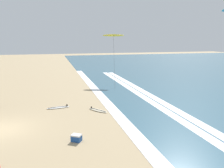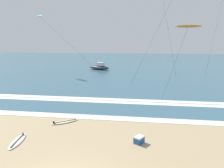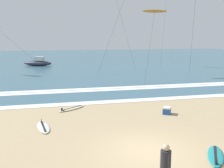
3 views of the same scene
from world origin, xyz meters
The scene contains 12 objects.
ground_plane centered at (0.00, 0.00, 0.00)m, with size 160.00×160.00×0.00m, color tan.
ocean_surface centered at (0.00, 53.40, 0.01)m, with size 140.00×90.00×0.01m, color #386075.
wave_foam_shoreline centered at (1.40, 8.80, 0.01)m, with size 59.52×1.03×0.01m, color white.
wave_foam_mid_break centered at (-1.66, 13.23, 0.01)m, with size 46.51×0.83×0.01m, color white.
wave_foam_outer_break centered at (1.00, 14.22, 0.01)m, with size 51.30×0.86×0.01m, color white.
surfer_foreground_main centered at (-0.63, -3.00, 0.96)m, with size 0.32×0.51×1.60m.
surfboard_left_pile centered at (-4.31, 4.05, 0.05)m, with size 0.88×2.16×0.25m.
surfboard_foreground_flat centered at (-2.53, 7.44, 0.05)m, with size 2.05×1.73×0.25m.
surfboard_right_spare centered at (2.44, -1.12, 0.05)m, with size 1.65×2.08×0.25m.
kite_orange_mid_center centered at (9.05, 21.43, 7.94)m, with size 5.14×6.74×8.20m.
offshore_boat centered at (-5.74, 37.12, 0.55)m, with size 5.41×3.87×2.70m.
cooler_box centered at (3.18, 4.92, 0.22)m, with size 0.71×0.76×0.44m.
Camera 3 is at (-3.89, -9.69, 4.66)m, focal length 42.04 mm.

